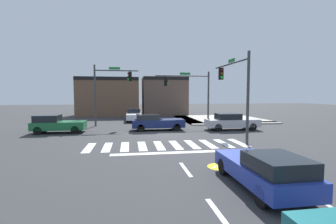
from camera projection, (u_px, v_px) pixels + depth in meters
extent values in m
plane|color=#353538|center=(159.00, 134.00, 19.76)|extent=(120.00, 120.00, 0.00)
cube|color=silver|center=(89.00, 148.00, 14.59)|extent=(0.50, 2.77, 0.01)
cube|color=silver|center=(107.00, 147.00, 14.76)|extent=(0.50, 2.77, 0.01)
cube|color=silver|center=(125.00, 147.00, 14.92)|extent=(0.50, 2.77, 0.01)
cube|color=silver|center=(142.00, 146.00, 15.08)|extent=(0.50, 2.77, 0.01)
cube|color=silver|center=(159.00, 145.00, 15.25)|extent=(0.50, 2.77, 0.01)
cube|color=silver|center=(176.00, 145.00, 15.41)|extent=(0.50, 2.77, 0.01)
cube|color=silver|center=(192.00, 144.00, 15.58)|extent=(0.50, 2.77, 0.01)
cube|color=silver|center=(208.00, 144.00, 15.74)|extent=(0.50, 2.77, 0.01)
cube|color=silver|center=(223.00, 143.00, 15.91)|extent=(0.50, 2.77, 0.01)
cube|color=silver|center=(239.00, 143.00, 16.07)|extent=(0.50, 2.77, 0.01)
cube|color=white|center=(173.00, 153.00, 13.36)|extent=(6.80, 0.50, 0.01)
cube|color=white|center=(185.00, 169.00, 10.41)|extent=(0.16, 2.00, 0.01)
cube|color=white|center=(219.00, 215.00, 6.46)|extent=(0.16, 2.00, 0.01)
cylinder|color=yellow|center=(221.00, 167.00, 10.77)|extent=(1.17, 1.17, 0.01)
cylinder|color=white|center=(215.00, 167.00, 10.72)|extent=(0.19, 0.19, 0.00)
cylinder|color=white|center=(226.00, 166.00, 10.81)|extent=(0.19, 0.19, 0.00)
cube|color=white|center=(221.00, 167.00, 10.77)|extent=(0.53, 0.05, 0.00)
cube|color=#B2AA9E|center=(236.00, 123.00, 26.28)|extent=(10.00, 1.60, 0.15)
cube|color=#B2AA9E|center=(188.00, 119.00, 30.36)|extent=(1.60, 10.00, 0.15)
cube|color=#B2AA9E|center=(220.00, 119.00, 31.01)|extent=(10.00, 10.00, 0.15)
cube|color=brown|center=(109.00, 97.00, 37.36)|extent=(9.00, 5.87, 5.71)
cube|color=black|center=(107.00, 78.00, 34.47)|extent=(9.00, 0.50, 0.50)
cube|color=brown|center=(164.00, 96.00, 38.64)|extent=(6.72, 5.77, 5.83)
cube|color=black|center=(166.00, 78.00, 35.80)|extent=(6.72, 0.50, 0.50)
cylinder|color=#383A3D|center=(248.00, 98.00, 15.40)|extent=(0.18, 0.18, 5.92)
cylinder|color=#383A3D|center=(230.00, 64.00, 18.10)|extent=(0.12, 5.85, 0.12)
cube|color=black|center=(221.00, 74.00, 19.87)|extent=(0.32, 0.32, 0.95)
sphere|color=#470A0A|center=(222.00, 70.00, 19.68)|extent=(0.22, 0.22, 0.22)
sphere|color=#4C330C|center=(222.00, 74.00, 19.70)|extent=(0.22, 0.22, 0.22)
sphere|color=#1ED833|center=(222.00, 77.00, 19.72)|extent=(0.22, 0.22, 0.22)
cube|color=#197233|center=(232.00, 61.00, 17.79)|extent=(0.03, 1.10, 0.24)
cylinder|color=#383A3D|center=(95.00, 96.00, 24.19)|extent=(0.18, 0.18, 6.13)
cylinder|color=#383A3D|center=(117.00, 71.00, 24.34)|extent=(4.31, 0.12, 0.12)
cube|color=black|center=(130.00, 76.00, 24.59)|extent=(0.32, 0.32, 0.95)
sphere|color=#470A0A|center=(128.00, 74.00, 24.54)|extent=(0.22, 0.22, 0.22)
sphere|color=#4C330C|center=(128.00, 76.00, 24.57)|extent=(0.22, 0.22, 0.22)
sphere|color=#1ED833|center=(128.00, 79.00, 24.59)|extent=(0.22, 0.22, 0.22)
cube|color=#197233|center=(115.00, 68.00, 24.29)|extent=(1.10, 0.03, 0.24)
cylinder|color=#383A3D|center=(208.00, 98.00, 25.79)|extent=(0.18, 0.18, 5.58)
cylinder|color=#383A3D|center=(182.00, 76.00, 25.19)|extent=(5.64, 0.12, 0.12)
cube|color=black|center=(166.00, 81.00, 24.95)|extent=(0.32, 0.32, 0.95)
sphere|color=#470A0A|center=(167.00, 78.00, 24.96)|extent=(0.22, 0.22, 0.22)
sphere|color=#4C330C|center=(167.00, 81.00, 24.98)|extent=(0.22, 0.22, 0.22)
sphere|color=#1ED833|center=(167.00, 84.00, 25.00)|extent=(0.22, 0.22, 0.22)
cube|color=#197233|center=(185.00, 74.00, 25.21)|extent=(1.10, 0.03, 0.24)
cube|color=#B7BABF|center=(232.00, 123.00, 21.91)|extent=(4.71, 1.71, 0.66)
cube|color=black|center=(228.00, 116.00, 21.80)|extent=(2.07, 1.50, 0.53)
cylinder|color=black|center=(245.00, 125.00, 22.91)|extent=(0.68, 0.22, 0.68)
cylinder|color=black|center=(253.00, 127.00, 21.44)|extent=(0.68, 0.22, 0.68)
cylinder|color=black|center=(212.00, 125.00, 22.41)|extent=(0.68, 0.22, 0.68)
cylinder|color=black|center=(218.00, 128.00, 20.95)|extent=(0.68, 0.22, 0.68)
cube|color=#141E4C|center=(158.00, 123.00, 21.69)|extent=(4.60, 1.79, 0.68)
cube|color=black|center=(148.00, 117.00, 21.50)|extent=(1.96, 1.57, 0.45)
cylinder|color=black|center=(174.00, 125.00, 22.72)|extent=(0.65, 0.22, 0.65)
cylinder|color=black|center=(177.00, 127.00, 21.18)|extent=(0.65, 0.22, 0.65)
cylinder|color=black|center=(140.00, 126.00, 22.24)|extent=(0.65, 0.22, 0.65)
cylinder|color=black|center=(141.00, 128.00, 20.69)|extent=(0.65, 0.22, 0.65)
cube|color=#1E6638|center=(59.00, 125.00, 20.22)|extent=(4.15, 1.81, 0.65)
cube|color=black|center=(48.00, 118.00, 20.04)|extent=(1.90, 1.59, 0.56)
cylinder|color=black|center=(79.00, 127.00, 21.24)|extent=(0.65, 0.22, 0.65)
cylinder|color=black|center=(75.00, 130.00, 19.68)|extent=(0.65, 0.22, 0.65)
cylinder|color=black|center=(45.00, 128.00, 20.81)|extent=(0.65, 0.22, 0.65)
cylinder|color=black|center=(38.00, 131.00, 19.24)|extent=(0.65, 0.22, 0.65)
cube|color=#23389E|center=(260.00, 171.00, 8.39)|extent=(1.71, 4.27, 0.56)
cube|color=black|center=(277.00, 164.00, 7.40)|extent=(1.50, 1.93, 0.48)
cylinder|color=black|center=(223.00, 166.00, 9.73)|extent=(0.22, 0.64, 0.64)
cylinder|color=black|center=(258.00, 165.00, 9.96)|extent=(0.22, 0.64, 0.64)
cylinder|color=black|center=(263.00, 197.00, 6.87)|extent=(0.22, 0.64, 0.64)
cylinder|color=black|center=(310.00, 193.00, 7.10)|extent=(0.22, 0.64, 0.64)
cube|color=white|center=(134.00, 116.00, 29.21)|extent=(1.75, 4.51, 0.65)
cube|color=black|center=(134.00, 111.00, 30.27)|extent=(1.54, 2.32, 0.52)
cylinder|color=black|center=(141.00, 120.00, 27.84)|extent=(0.22, 0.61, 0.61)
cylinder|color=black|center=(127.00, 120.00, 27.60)|extent=(0.22, 0.61, 0.61)
cylinder|color=black|center=(140.00, 117.00, 30.86)|extent=(0.22, 0.61, 0.61)
cylinder|color=black|center=(128.00, 117.00, 30.62)|extent=(0.22, 0.61, 0.61)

